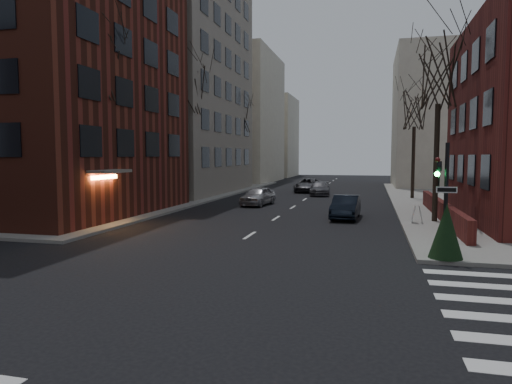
% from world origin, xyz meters
% --- Properties ---
extents(ground, '(160.00, 160.00, 0.00)m').
position_xyz_m(ground, '(0.00, 0.00, 0.00)').
color(ground, black).
rests_on(ground, ground).
extents(sidewalk_far_left, '(44.00, 44.00, 0.15)m').
position_xyz_m(sidewalk_far_left, '(-29.00, 30.00, 0.07)').
color(sidewalk_far_left, gray).
rests_on(sidewalk_far_left, ground).
extents(building_left_brick, '(15.00, 15.00, 18.00)m').
position_xyz_m(building_left_brick, '(-15.50, 16.50, 9.00)').
color(building_left_brick, maroon).
rests_on(building_left_brick, ground).
extents(building_left_tan, '(18.00, 18.00, 28.00)m').
position_xyz_m(building_left_tan, '(-17.00, 34.00, 14.00)').
color(building_left_tan, gray).
rests_on(building_left_tan, ground).
extents(low_wall_right, '(0.35, 16.00, 1.00)m').
position_xyz_m(low_wall_right, '(9.30, 19.00, 0.65)').
color(low_wall_right, '#5B1E1A').
rests_on(low_wall_right, sidewalk_far_right).
extents(building_distant_la, '(14.00, 16.00, 18.00)m').
position_xyz_m(building_distant_la, '(-15.00, 55.00, 9.00)').
color(building_distant_la, beige).
rests_on(building_distant_la, ground).
extents(building_distant_ra, '(14.00, 14.00, 16.00)m').
position_xyz_m(building_distant_ra, '(15.00, 50.00, 8.00)').
color(building_distant_ra, beige).
rests_on(building_distant_ra, ground).
extents(building_distant_lb, '(10.00, 12.00, 14.00)m').
position_xyz_m(building_distant_lb, '(-13.00, 72.00, 7.00)').
color(building_distant_lb, beige).
rests_on(building_distant_lb, ground).
extents(traffic_signal, '(0.76, 0.44, 4.00)m').
position_xyz_m(traffic_signal, '(7.94, 8.99, 1.91)').
color(traffic_signal, black).
rests_on(traffic_signal, sidewalk_far_right).
extents(tree_left_a, '(4.18, 4.18, 10.26)m').
position_xyz_m(tree_left_a, '(-8.80, 14.00, 8.47)').
color(tree_left_a, '#2D231C').
rests_on(tree_left_a, sidewalk_far_left).
extents(tree_left_b, '(4.40, 4.40, 10.80)m').
position_xyz_m(tree_left_b, '(-8.80, 26.00, 8.91)').
color(tree_left_b, '#2D231C').
rests_on(tree_left_b, sidewalk_far_left).
extents(tree_left_c, '(3.96, 3.96, 9.72)m').
position_xyz_m(tree_left_c, '(-8.80, 40.00, 8.03)').
color(tree_left_c, '#2D231C').
rests_on(tree_left_c, sidewalk_far_left).
extents(tree_right_a, '(3.96, 3.96, 9.72)m').
position_xyz_m(tree_right_a, '(8.80, 18.00, 8.03)').
color(tree_right_a, '#2D231C').
rests_on(tree_right_a, sidewalk_far_right).
extents(tree_right_b, '(3.74, 3.74, 9.18)m').
position_xyz_m(tree_right_b, '(8.80, 32.00, 7.59)').
color(tree_right_b, '#2D231C').
rests_on(tree_right_b, sidewalk_far_right).
extents(streetlamp_near, '(0.36, 0.36, 6.28)m').
position_xyz_m(streetlamp_near, '(-8.20, 22.00, 4.24)').
color(streetlamp_near, black).
rests_on(streetlamp_near, sidewalk_far_left).
extents(streetlamp_far, '(0.36, 0.36, 6.28)m').
position_xyz_m(streetlamp_far, '(-8.20, 42.00, 4.24)').
color(streetlamp_far, black).
rests_on(streetlamp_far, sidewalk_far_left).
extents(parked_sedan, '(1.65, 4.20, 1.36)m').
position_xyz_m(parked_sedan, '(4.00, 18.87, 0.68)').
color(parked_sedan, black).
rests_on(parked_sedan, ground).
extents(car_lane_silver, '(2.20, 4.31, 1.40)m').
position_xyz_m(car_lane_silver, '(-2.75, 24.65, 0.70)').
color(car_lane_silver, '#A1A0A6').
rests_on(car_lane_silver, ground).
extents(car_lane_gray, '(2.06, 4.45, 1.26)m').
position_xyz_m(car_lane_gray, '(0.80, 34.38, 0.63)').
color(car_lane_gray, '#45444A').
rests_on(car_lane_gray, ground).
extents(car_lane_far, '(2.46, 5.07, 1.39)m').
position_xyz_m(car_lane_far, '(-0.80, 38.01, 0.69)').
color(car_lane_far, '#3E3D42').
rests_on(car_lane_far, ground).
extents(sandwich_board, '(0.41, 0.58, 0.93)m').
position_xyz_m(sandwich_board, '(7.81, 17.03, 0.61)').
color(sandwich_board, silver).
rests_on(sandwich_board, sidewalk_far_right).
extents(evergreen_shrub, '(1.17, 1.17, 1.91)m').
position_xyz_m(evergreen_shrub, '(7.97, 8.50, 1.11)').
color(evergreen_shrub, black).
rests_on(evergreen_shrub, sidewalk_far_right).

